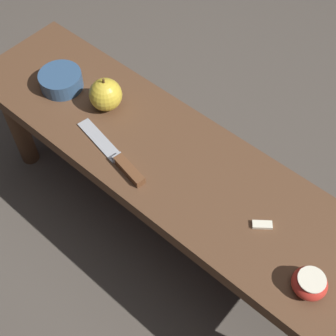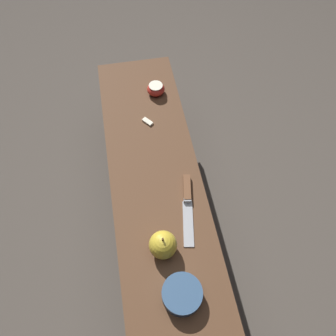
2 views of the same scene
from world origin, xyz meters
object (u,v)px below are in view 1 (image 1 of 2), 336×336
object	(u,v)px
knife	(120,160)
apple_cut	(310,283)
wooden_bench	(174,174)
bowl	(61,80)
apple_whole	(106,95)

from	to	relation	value
knife	apple_cut	size ratio (longest dim) A/B	3.48
knife	apple_cut	world-z (taller)	apple_cut
wooden_bench	apple_cut	bearing A→B (deg)	-9.43
knife	bowl	world-z (taller)	bowl
wooden_bench	apple_cut	size ratio (longest dim) A/B	17.18
wooden_bench	apple_whole	bearing A→B (deg)	175.86
apple_cut	bowl	world-z (taller)	bowl
knife	bowl	distance (m)	0.30
apple_cut	wooden_bench	bearing A→B (deg)	170.57
wooden_bench	apple_cut	distance (m)	0.42
apple_whole	bowl	world-z (taller)	apple_whole
knife	apple_whole	size ratio (longest dim) A/B	2.61
wooden_bench	apple_whole	size ratio (longest dim) A/B	12.91
bowl	apple_whole	bearing A→B (deg)	11.31
knife	bowl	size ratio (longest dim) A/B	2.19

